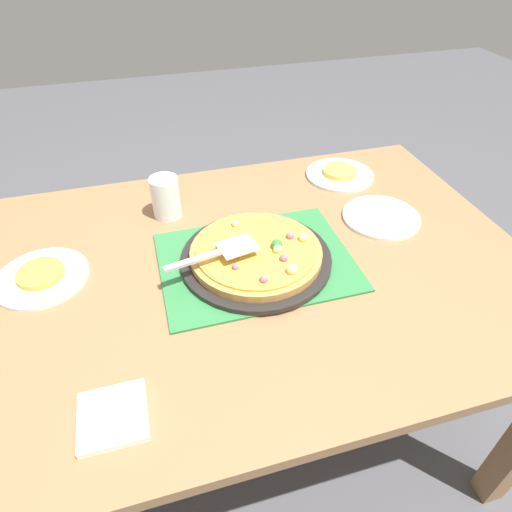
{
  "coord_description": "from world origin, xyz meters",
  "views": [
    {
      "loc": [
        -0.23,
        -0.81,
        1.47
      ],
      "look_at": [
        0.0,
        0.0,
        0.77
      ],
      "focal_mm": 30.66,
      "sensor_mm": 36.0,
      "label": 1
    }
  ],
  "objects_px": {
    "served_slice_left": "(40,274)",
    "pizza": "(257,252)",
    "plate_near_left": "(42,278)",
    "served_slice_right": "(340,171)",
    "napkin_stack": "(113,416)",
    "pizza_pan": "(256,258)",
    "plate_far_right": "(340,175)",
    "cup_near": "(166,197)",
    "plate_side": "(381,217)",
    "pizza_server": "(219,252)"
  },
  "relations": [
    {
      "from": "pizza_pan",
      "to": "napkin_stack",
      "type": "xyz_separation_m",
      "value": [
        -0.36,
        -0.34,
        -0.01
      ]
    },
    {
      "from": "pizza_pan",
      "to": "cup_near",
      "type": "relative_size",
      "value": 3.17
    },
    {
      "from": "pizza_pan",
      "to": "napkin_stack",
      "type": "distance_m",
      "value": 0.5
    },
    {
      "from": "plate_side",
      "to": "pizza_server",
      "type": "relative_size",
      "value": 0.94
    },
    {
      "from": "pizza",
      "to": "plate_near_left",
      "type": "bearing_deg",
      "value": 171.08
    },
    {
      "from": "napkin_stack",
      "to": "plate_far_right",
      "type": "bearing_deg",
      "value": 42.73
    },
    {
      "from": "served_slice_left",
      "to": "pizza_server",
      "type": "relative_size",
      "value": 0.47
    },
    {
      "from": "plate_near_left",
      "to": "plate_side",
      "type": "bearing_deg",
      "value": 0.45
    },
    {
      "from": "plate_far_right",
      "to": "napkin_stack",
      "type": "relative_size",
      "value": 1.83
    },
    {
      "from": "pizza",
      "to": "napkin_stack",
      "type": "xyz_separation_m",
      "value": [
        -0.36,
        -0.34,
        -0.03
      ]
    },
    {
      "from": "plate_near_left",
      "to": "served_slice_left",
      "type": "distance_m",
      "value": 0.01
    },
    {
      "from": "pizza_server",
      "to": "pizza_pan",
      "type": "bearing_deg",
      "value": 11.81
    },
    {
      "from": "pizza",
      "to": "served_slice_left",
      "type": "xyz_separation_m",
      "value": [
        -0.52,
        0.08,
        -0.02
      ]
    },
    {
      "from": "plate_near_left",
      "to": "napkin_stack",
      "type": "distance_m",
      "value": 0.45
    },
    {
      "from": "plate_near_left",
      "to": "served_slice_left",
      "type": "relative_size",
      "value": 2.0
    },
    {
      "from": "pizza",
      "to": "plate_side",
      "type": "bearing_deg",
      "value": 12.59
    },
    {
      "from": "plate_far_right",
      "to": "plate_side",
      "type": "bearing_deg",
      "value": -86.85
    },
    {
      "from": "served_slice_left",
      "to": "cup_near",
      "type": "height_order",
      "value": "cup_near"
    },
    {
      "from": "plate_side",
      "to": "cup_near",
      "type": "distance_m",
      "value": 0.62
    },
    {
      "from": "served_slice_left",
      "to": "pizza",
      "type": "bearing_deg",
      "value": -8.92
    },
    {
      "from": "pizza_server",
      "to": "plate_near_left",
      "type": "bearing_deg",
      "value": 166.61
    },
    {
      "from": "pizza",
      "to": "served_slice_right",
      "type": "bearing_deg",
      "value": 42.07
    },
    {
      "from": "plate_near_left",
      "to": "pizza_server",
      "type": "distance_m",
      "value": 0.44
    },
    {
      "from": "plate_near_left",
      "to": "served_slice_left",
      "type": "xyz_separation_m",
      "value": [
        0.0,
        0.0,
        0.01
      ]
    },
    {
      "from": "plate_side",
      "to": "pizza_server",
      "type": "height_order",
      "value": "pizza_server"
    },
    {
      "from": "plate_side",
      "to": "served_slice_right",
      "type": "relative_size",
      "value": 2.0
    },
    {
      "from": "served_slice_right",
      "to": "napkin_stack",
      "type": "xyz_separation_m",
      "value": [
        -0.75,
        -0.69,
        -0.01
      ]
    },
    {
      "from": "pizza_server",
      "to": "pizza",
      "type": "bearing_deg",
      "value": 10.97
    },
    {
      "from": "pizza_pan",
      "to": "plate_near_left",
      "type": "height_order",
      "value": "pizza_pan"
    },
    {
      "from": "served_slice_right",
      "to": "cup_near",
      "type": "xyz_separation_m",
      "value": [
        -0.57,
        -0.07,
        0.04
      ]
    },
    {
      "from": "served_slice_right",
      "to": "cup_near",
      "type": "height_order",
      "value": "cup_near"
    },
    {
      "from": "served_slice_left",
      "to": "napkin_stack",
      "type": "relative_size",
      "value": 0.92
    },
    {
      "from": "napkin_stack",
      "to": "pizza_pan",
      "type": "bearing_deg",
      "value": 43.64
    },
    {
      "from": "plate_side",
      "to": "served_slice_left",
      "type": "bearing_deg",
      "value": -179.55
    },
    {
      "from": "pizza_pan",
      "to": "served_slice_right",
      "type": "distance_m",
      "value": 0.52
    },
    {
      "from": "served_slice_left",
      "to": "pizza_server",
      "type": "height_order",
      "value": "pizza_server"
    },
    {
      "from": "plate_near_left",
      "to": "cup_near",
      "type": "bearing_deg",
      "value": 30.39
    },
    {
      "from": "pizza_pan",
      "to": "plate_side",
      "type": "xyz_separation_m",
      "value": [
        0.4,
        0.09,
        -0.01
      ]
    },
    {
      "from": "served_slice_left",
      "to": "served_slice_right",
      "type": "relative_size",
      "value": 1.0
    },
    {
      "from": "served_slice_left",
      "to": "pizza_pan",
      "type": "bearing_deg",
      "value": -8.83
    },
    {
      "from": "pizza",
      "to": "pizza_server",
      "type": "height_order",
      "value": "pizza_server"
    },
    {
      "from": "served_slice_right",
      "to": "pizza_server",
      "type": "distance_m",
      "value": 0.61
    },
    {
      "from": "served_slice_right",
      "to": "napkin_stack",
      "type": "bearing_deg",
      "value": -137.27
    },
    {
      "from": "served_slice_left",
      "to": "napkin_stack",
      "type": "bearing_deg",
      "value": -69.91
    },
    {
      "from": "pizza_pan",
      "to": "plate_far_right",
      "type": "bearing_deg",
      "value": 41.85
    },
    {
      "from": "pizza",
      "to": "served_slice_right",
      "type": "height_order",
      "value": "pizza"
    },
    {
      "from": "plate_side",
      "to": "served_slice_right",
      "type": "height_order",
      "value": "served_slice_right"
    },
    {
      "from": "pizza_pan",
      "to": "pizza_server",
      "type": "distance_m",
      "value": 0.11
    },
    {
      "from": "served_slice_left",
      "to": "plate_side",
      "type": "bearing_deg",
      "value": 0.45
    },
    {
      "from": "pizza",
      "to": "plate_near_left",
      "type": "relative_size",
      "value": 1.5
    }
  ]
}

